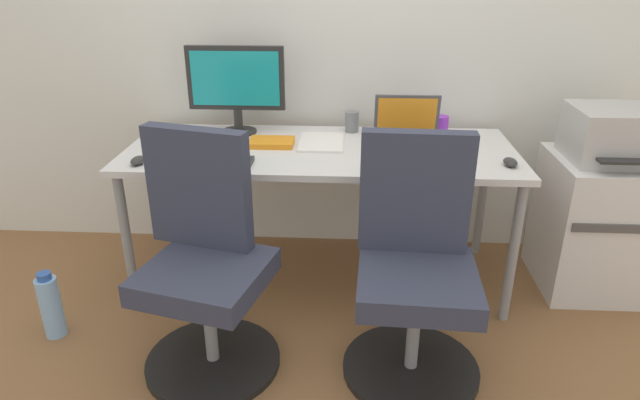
{
  "coord_description": "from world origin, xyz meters",
  "views": [
    {
      "loc": [
        0.14,
        -2.46,
        1.52
      ],
      "look_at": [
        0.0,
        -0.05,
        0.46
      ],
      "focal_mm": 30.98,
      "sensor_mm": 36.0,
      "label": 1
    }
  ],
  "objects_px": {
    "side_cabinet": "(593,224)",
    "water_bottle_on_floor": "(51,306)",
    "open_laptop": "(407,133)",
    "coffee_mug": "(440,125)",
    "printer": "(613,134)",
    "office_chair_right": "(415,272)",
    "desktop_monitor": "(236,84)",
    "office_chair_left": "(205,266)"
  },
  "relations": [
    {
      "from": "side_cabinet",
      "to": "water_bottle_on_floor",
      "type": "bearing_deg",
      "value": -167.16
    },
    {
      "from": "side_cabinet",
      "to": "open_laptop",
      "type": "bearing_deg",
      "value": 176.55
    },
    {
      "from": "open_laptop",
      "to": "coffee_mug",
      "type": "relative_size",
      "value": 3.37
    },
    {
      "from": "open_laptop",
      "to": "printer",
      "type": "bearing_deg",
      "value": -3.51
    },
    {
      "from": "office_chair_right",
      "to": "printer",
      "type": "distance_m",
      "value": 1.19
    },
    {
      "from": "water_bottle_on_floor",
      "to": "desktop_monitor",
      "type": "relative_size",
      "value": 0.65
    },
    {
      "from": "side_cabinet",
      "to": "printer",
      "type": "height_order",
      "value": "printer"
    },
    {
      "from": "office_chair_left",
      "to": "side_cabinet",
      "type": "xyz_separation_m",
      "value": [
        1.74,
        0.65,
        -0.09
      ]
    },
    {
      "from": "office_chair_left",
      "to": "printer",
      "type": "relative_size",
      "value": 2.35
    },
    {
      "from": "side_cabinet",
      "to": "printer",
      "type": "bearing_deg",
      "value": -90.0
    },
    {
      "from": "office_chair_right",
      "to": "side_cabinet",
      "type": "xyz_separation_m",
      "value": [
        0.93,
        0.65,
        -0.09
      ]
    },
    {
      "from": "office_chair_right",
      "to": "coffee_mug",
      "type": "distance_m",
      "value": 0.97
    },
    {
      "from": "water_bottle_on_floor",
      "to": "open_laptop",
      "type": "distance_m",
      "value": 1.77
    },
    {
      "from": "side_cabinet",
      "to": "office_chair_right",
      "type": "bearing_deg",
      "value": -145.14
    },
    {
      "from": "office_chair_left",
      "to": "water_bottle_on_floor",
      "type": "xyz_separation_m",
      "value": [
        -0.72,
        0.09,
        -0.28
      ]
    },
    {
      "from": "office_chair_right",
      "to": "coffee_mug",
      "type": "xyz_separation_m",
      "value": [
        0.19,
        0.89,
        0.32
      ]
    },
    {
      "from": "side_cabinet",
      "to": "water_bottle_on_floor",
      "type": "height_order",
      "value": "side_cabinet"
    },
    {
      "from": "printer",
      "to": "side_cabinet",
      "type": "bearing_deg",
      "value": 90.0
    },
    {
      "from": "office_chair_left",
      "to": "open_laptop",
      "type": "relative_size",
      "value": 3.03
    },
    {
      "from": "side_cabinet",
      "to": "printer",
      "type": "distance_m",
      "value": 0.45
    },
    {
      "from": "water_bottle_on_floor",
      "to": "coffee_mug",
      "type": "xyz_separation_m",
      "value": [
        1.72,
        0.8,
        0.6
      ]
    },
    {
      "from": "office_chair_left",
      "to": "side_cabinet",
      "type": "height_order",
      "value": "office_chair_left"
    },
    {
      "from": "printer",
      "to": "desktop_monitor",
      "type": "relative_size",
      "value": 0.83
    },
    {
      "from": "desktop_monitor",
      "to": "coffee_mug",
      "type": "bearing_deg",
      "value": 1.85
    },
    {
      "from": "office_chair_left",
      "to": "side_cabinet",
      "type": "relative_size",
      "value": 1.41
    },
    {
      "from": "office_chair_left",
      "to": "office_chair_right",
      "type": "bearing_deg",
      "value": 0.14
    },
    {
      "from": "side_cabinet",
      "to": "printer",
      "type": "xyz_separation_m",
      "value": [
        0.0,
        -0.0,
        0.45
      ]
    },
    {
      "from": "desktop_monitor",
      "to": "coffee_mug",
      "type": "xyz_separation_m",
      "value": [
        1.02,
        0.03,
        -0.2
      ]
    },
    {
      "from": "printer",
      "to": "water_bottle_on_floor",
      "type": "relative_size",
      "value": 1.29
    },
    {
      "from": "printer",
      "to": "coffee_mug",
      "type": "relative_size",
      "value": 4.35
    },
    {
      "from": "office_chair_left",
      "to": "office_chair_right",
      "type": "xyz_separation_m",
      "value": [
        0.81,
        0.0,
        0.0
      ]
    },
    {
      "from": "open_laptop",
      "to": "coffee_mug",
      "type": "bearing_deg",
      "value": 45.26
    },
    {
      "from": "desktop_monitor",
      "to": "open_laptop",
      "type": "xyz_separation_m",
      "value": [
        0.84,
        -0.15,
        -0.19
      ]
    },
    {
      "from": "desktop_monitor",
      "to": "water_bottle_on_floor",
      "type": "bearing_deg",
      "value": -132.5
    },
    {
      "from": "desktop_monitor",
      "to": "coffee_mug",
      "type": "height_order",
      "value": "desktop_monitor"
    },
    {
      "from": "office_chair_left",
      "to": "office_chair_right",
      "type": "height_order",
      "value": "same"
    },
    {
      "from": "office_chair_right",
      "to": "side_cabinet",
      "type": "height_order",
      "value": "office_chair_right"
    },
    {
      "from": "side_cabinet",
      "to": "water_bottle_on_floor",
      "type": "relative_size",
      "value": 2.15
    },
    {
      "from": "side_cabinet",
      "to": "office_chair_left",
      "type": "bearing_deg",
      "value": -159.48
    },
    {
      "from": "printer",
      "to": "open_laptop",
      "type": "bearing_deg",
      "value": 176.49
    },
    {
      "from": "desktop_monitor",
      "to": "open_laptop",
      "type": "height_order",
      "value": "desktop_monitor"
    },
    {
      "from": "side_cabinet",
      "to": "desktop_monitor",
      "type": "relative_size",
      "value": 1.39
    }
  ]
}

